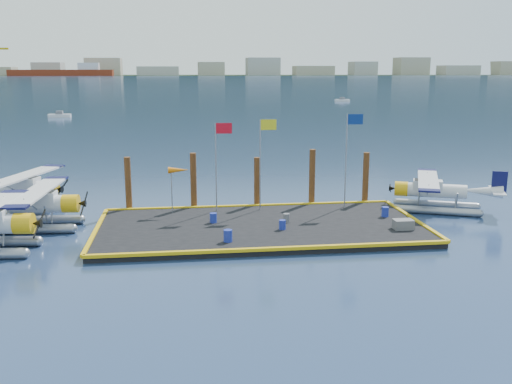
# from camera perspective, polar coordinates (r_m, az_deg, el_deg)

# --- Properties ---
(ground) EXTENTS (4000.00, 4000.00, 0.00)m
(ground) POSITION_cam_1_polar(r_m,az_deg,el_deg) (35.77, 0.44, -3.88)
(ground) COLOR #182C48
(ground) RESTS_ON ground
(dock) EXTENTS (20.00, 10.00, 0.40)m
(dock) POSITION_cam_1_polar(r_m,az_deg,el_deg) (35.71, 0.44, -3.57)
(dock) COLOR black
(dock) RESTS_ON ground
(dock_bumpers) EXTENTS (20.25, 10.25, 0.18)m
(dock_bumpers) POSITION_cam_1_polar(r_m,az_deg,el_deg) (35.63, 0.44, -3.12)
(dock_bumpers) COLOR #C79D0B
(dock_bumpers) RESTS_ON dock
(far_backdrop) EXTENTS (3050.00, 2050.00, 810.00)m
(far_backdrop) POSITION_cam_1_polar(r_m,az_deg,el_deg) (1788.37, 0.46, 12.19)
(far_backdrop) COLOR black
(far_backdrop) RESTS_ON ground
(seaplane_b) EXTENTS (8.53, 9.40, 3.34)m
(seaplane_b) POSITION_cam_1_polar(r_m,az_deg,el_deg) (38.38, -21.43, -1.38)
(seaplane_b) COLOR gray
(seaplane_b) RESTS_ON ground
(seaplane_c) EXTENTS (8.89, 9.53, 3.40)m
(seaplane_c) POSITION_cam_1_polar(r_m,az_deg,el_deg) (43.79, -22.66, 0.16)
(seaplane_c) COLOR gray
(seaplane_c) RESTS_ON ground
(seaplane_d) EXTENTS (8.00, 8.43, 3.07)m
(seaplane_d) POSITION_cam_1_polar(r_m,az_deg,el_deg) (42.27, 17.23, -0.05)
(seaplane_d) COLOR gray
(seaplane_d) RESTS_ON ground
(drum_0) EXTENTS (0.44, 0.44, 0.62)m
(drum_0) POSITION_cam_1_polar(r_m,az_deg,el_deg) (36.10, -4.29, -2.60)
(drum_0) COLOR navy
(drum_0) RESTS_ON dock
(drum_1) EXTENTS (0.41, 0.41, 0.58)m
(drum_1) POSITION_cam_1_polar(r_m,az_deg,el_deg) (34.53, 2.66, -3.29)
(drum_1) COLOR navy
(drum_1) RESTS_ON dock
(drum_2) EXTENTS (0.40, 0.40, 0.56)m
(drum_2) POSITION_cam_1_polar(r_m,az_deg,el_deg) (36.12, 3.06, -2.61)
(drum_2) COLOR #555459
(drum_2) RESTS_ON dock
(drum_3) EXTENTS (0.49, 0.49, 0.69)m
(drum_3) POSITION_cam_1_polar(r_m,az_deg,el_deg) (32.11, -2.82, -4.39)
(drum_3) COLOR navy
(drum_3) RESTS_ON dock
(drum_4) EXTENTS (0.46, 0.46, 0.65)m
(drum_4) POSITION_cam_1_polar(r_m,az_deg,el_deg) (38.40, 12.79, -1.94)
(drum_4) COLOR navy
(drum_4) RESTS_ON dock
(crate) EXTENTS (1.17, 0.78, 0.59)m
(crate) POSITION_cam_1_polar(r_m,az_deg,el_deg) (35.71, 14.50, -3.15)
(crate) COLOR #555459
(crate) RESTS_ON dock
(flagpole_red) EXTENTS (1.14, 0.08, 6.00)m
(flagpole_red) POSITION_cam_1_polar(r_m,az_deg,el_deg) (38.32, -3.73, 3.91)
(flagpole_red) COLOR gray
(flagpole_red) RESTS_ON dock
(flagpole_yellow) EXTENTS (1.14, 0.08, 6.20)m
(flagpole_yellow) POSITION_cam_1_polar(r_m,az_deg,el_deg) (38.61, 0.72, 4.17)
(flagpole_yellow) COLOR gray
(flagpole_yellow) RESTS_ON dock
(flagpole_blue) EXTENTS (1.14, 0.08, 6.50)m
(flagpole_blue) POSITION_cam_1_polar(r_m,az_deg,el_deg) (39.87, 9.30, 4.52)
(flagpole_blue) COLOR gray
(flagpole_blue) RESTS_ON dock
(windsock) EXTENTS (1.40, 0.44, 3.12)m
(windsock) POSITION_cam_1_polar(r_m,az_deg,el_deg) (38.43, -7.78, 2.08)
(windsock) COLOR gray
(windsock) RESTS_ON dock
(piling_0) EXTENTS (0.44, 0.44, 4.00)m
(piling_0) POSITION_cam_1_polar(r_m,az_deg,el_deg) (40.41, -12.65, 0.62)
(piling_0) COLOR #402412
(piling_0) RESTS_ON ground
(piling_1) EXTENTS (0.44, 0.44, 4.20)m
(piling_1) POSITION_cam_1_polar(r_m,az_deg,el_deg) (40.21, -6.27, 0.94)
(piling_1) COLOR #402412
(piling_1) RESTS_ON ground
(piling_2) EXTENTS (0.44, 0.44, 3.80)m
(piling_2) POSITION_cam_1_polar(r_m,az_deg,el_deg) (40.58, 0.11, 0.82)
(piling_2) COLOR #402412
(piling_2) RESTS_ON ground
(piling_3) EXTENTS (0.44, 0.44, 4.30)m
(piling_3) POSITION_cam_1_polar(r_m,az_deg,el_deg) (41.24, 5.62, 1.30)
(piling_3) COLOR #402412
(piling_3) RESTS_ON ground
(piling_4) EXTENTS (0.44, 0.44, 4.00)m
(piling_4) POSITION_cam_1_polar(r_m,az_deg,el_deg) (42.34, 10.90, 1.22)
(piling_4) COLOR #402412
(piling_4) RESTS_ON ground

